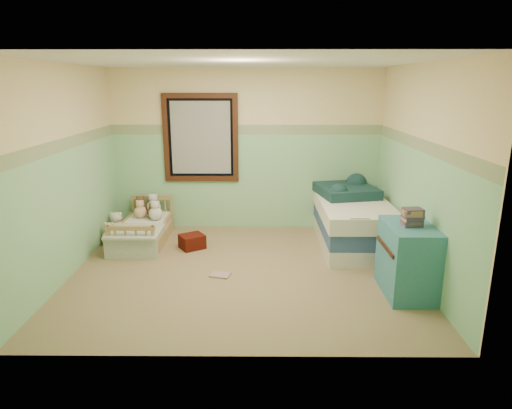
{
  "coord_description": "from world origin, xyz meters",
  "views": [
    {
      "loc": [
        0.21,
        -5.15,
        2.27
      ],
      "look_at": [
        0.17,
        0.35,
        0.77
      ],
      "focal_mm": 31.26,
      "sensor_mm": 36.0,
      "label": 1
    }
  ],
  "objects_px": {
    "floor_book": "(220,275)",
    "dresser": "(408,259)",
    "plush_floor_tan": "(110,237)",
    "twin_bed_frame": "(351,237)",
    "toddler_bed_frame": "(144,237)",
    "red_pillow": "(192,241)",
    "plush_floor_cream": "(117,229)"
  },
  "relations": [
    {
      "from": "plush_floor_cream",
      "to": "dresser",
      "type": "relative_size",
      "value": 0.34
    },
    {
      "from": "red_pillow",
      "to": "floor_book",
      "type": "height_order",
      "value": "red_pillow"
    },
    {
      "from": "toddler_bed_frame",
      "to": "twin_bed_frame",
      "type": "xyz_separation_m",
      "value": [
        3.05,
        -0.06,
        0.03
      ]
    },
    {
      "from": "plush_floor_cream",
      "to": "floor_book",
      "type": "distance_m",
      "value": 2.19
    },
    {
      "from": "toddler_bed_frame",
      "to": "twin_bed_frame",
      "type": "height_order",
      "value": "twin_bed_frame"
    },
    {
      "from": "plush_floor_tan",
      "to": "red_pillow",
      "type": "relative_size",
      "value": 0.73
    },
    {
      "from": "red_pillow",
      "to": "twin_bed_frame",
      "type": "bearing_deg",
      "value": 4.66
    },
    {
      "from": "toddler_bed_frame",
      "to": "plush_floor_cream",
      "type": "relative_size",
      "value": 4.86
    },
    {
      "from": "plush_floor_tan",
      "to": "twin_bed_frame",
      "type": "xyz_separation_m",
      "value": [
        3.5,
        0.07,
        -0.01
      ]
    },
    {
      "from": "dresser",
      "to": "plush_floor_tan",
      "type": "bearing_deg",
      "value": 158.57
    },
    {
      "from": "twin_bed_frame",
      "to": "dresser",
      "type": "bearing_deg",
      "value": -79.37
    },
    {
      "from": "twin_bed_frame",
      "to": "red_pillow",
      "type": "distance_m",
      "value": 2.3
    },
    {
      "from": "plush_floor_tan",
      "to": "red_pillow",
      "type": "xyz_separation_m",
      "value": [
        1.2,
        -0.12,
        -0.02
      ]
    },
    {
      "from": "toddler_bed_frame",
      "to": "twin_bed_frame",
      "type": "distance_m",
      "value": 3.05
    },
    {
      "from": "toddler_bed_frame",
      "to": "dresser",
      "type": "distance_m",
      "value": 3.73
    },
    {
      "from": "plush_floor_tan",
      "to": "twin_bed_frame",
      "type": "height_order",
      "value": "plush_floor_tan"
    },
    {
      "from": "plush_floor_cream",
      "to": "twin_bed_frame",
      "type": "height_order",
      "value": "plush_floor_cream"
    },
    {
      "from": "toddler_bed_frame",
      "to": "dresser",
      "type": "bearing_deg",
      "value": -25.91
    },
    {
      "from": "toddler_bed_frame",
      "to": "plush_floor_cream",
      "type": "distance_m",
      "value": 0.5
    },
    {
      "from": "dresser",
      "to": "floor_book",
      "type": "relative_size",
      "value": 3.38
    },
    {
      "from": "plush_floor_cream",
      "to": "red_pillow",
      "type": "relative_size",
      "value": 0.85
    },
    {
      "from": "plush_floor_tan",
      "to": "dresser",
      "type": "xyz_separation_m",
      "value": [
        3.79,
        -1.49,
        0.28
      ]
    },
    {
      "from": "dresser",
      "to": "red_pillow",
      "type": "height_order",
      "value": "dresser"
    },
    {
      "from": "twin_bed_frame",
      "to": "floor_book",
      "type": "distance_m",
      "value": 2.14
    },
    {
      "from": "plush_floor_tan",
      "to": "dresser",
      "type": "height_order",
      "value": "dresser"
    },
    {
      "from": "floor_book",
      "to": "dresser",
      "type": "bearing_deg",
      "value": 3.12
    },
    {
      "from": "plush_floor_tan",
      "to": "twin_bed_frame",
      "type": "relative_size",
      "value": 0.13
    },
    {
      "from": "toddler_bed_frame",
      "to": "plush_floor_tan",
      "type": "height_order",
      "value": "plush_floor_tan"
    },
    {
      "from": "floor_book",
      "to": "plush_floor_cream",
      "type": "bearing_deg",
      "value": 155.16
    },
    {
      "from": "dresser",
      "to": "red_pillow",
      "type": "bearing_deg",
      "value": 152.05
    },
    {
      "from": "toddler_bed_frame",
      "to": "twin_bed_frame",
      "type": "bearing_deg",
      "value": -1.19
    },
    {
      "from": "twin_bed_frame",
      "to": "toddler_bed_frame",
      "type": "bearing_deg",
      "value": 178.81
    }
  ]
}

